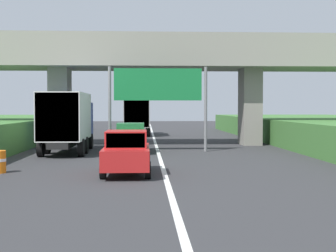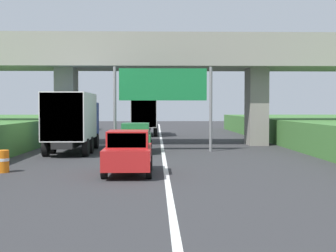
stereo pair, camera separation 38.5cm
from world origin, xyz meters
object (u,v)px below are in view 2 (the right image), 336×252
Objects in this scene: truck_black at (145,115)px; truck_blue at (73,119)px; car_green at (136,138)px; overhead_highway_sign at (163,90)px; construction_barrel_5 at (2,161)px; car_red at (128,152)px.

truck_blue is at bearing -101.84° from truck_black.
car_green is (3.63, 0.19, -1.08)m from truck_blue.
overhead_highway_sign is at bearing -85.00° from truck_black.
construction_barrel_5 is (-5.11, -26.41, -1.47)m from truck_black.
overhead_highway_sign is 1.43× the size of car_green.
overhead_highway_sign is at bearing 11.72° from car_green.
overhead_highway_sign is 17.41m from truck_black.
overhead_highway_sign reaches higher than car_green.
overhead_highway_sign is at bearing 5.69° from truck_blue.
overhead_highway_sign reaches higher than truck_blue.
truck_blue is 3.79m from car_green.
construction_barrel_5 is at bearing 173.09° from car_red.
construction_barrel_5 is at bearing -125.90° from overhead_highway_sign.
truck_blue is 8.11× the size of construction_barrel_5.
overhead_highway_sign is at bearing 81.32° from car_red.
construction_barrel_5 is at bearing -99.11° from truck_blue.
overhead_highway_sign is 6.53× the size of construction_barrel_5.
truck_blue reaches higher than car_red.
truck_blue is 1.78× the size of car_red.
truck_blue is at bearing 112.06° from car_red.
car_red is (-1.49, -9.77, -2.84)m from overhead_highway_sign.
construction_barrel_5 is at bearing -119.65° from car_green.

